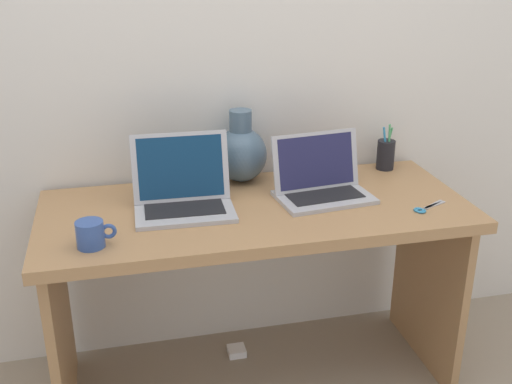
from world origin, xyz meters
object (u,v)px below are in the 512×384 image
at_px(laptop_left, 183,190).
at_px(power_brick, 237,351).
at_px(coffee_mug, 91,234).
at_px(pen_cup, 386,154).
at_px(scissors, 425,208).
at_px(laptop_right, 320,180).
at_px(green_vase, 241,152).

distance_m(laptop_left, power_brick, 0.81).
bearing_deg(power_brick, laptop_left, -147.21).
relative_size(coffee_mug, pen_cup, 0.64).
bearing_deg(scissors, laptop_right, 147.75).
relative_size(laptop_left, green_vase, 1.23).
relative_size(laptop_right, scissors, 2.45).
height_order(pen_cup, power_brick, pen_cup).
xyz_separation_m(pen_cup, scissors, (-0.03, -0.40, -0.06)).
bearing_deg(power_brick, coffee_mug, -144.69).
distance_m(laptop_right, pen_cup, 0.40).
xyz_separation_m(laptop_right, coffee_mug, (-0.78, -0.22, -0.02)).
xyz_separation_m(coffee_mug, pen_cup, (1.12, 0.43, 0.02)).
distance_m(green_vase, scissors, 0.69).
distance_m(green_vase, coffee_mug, 0.69).
relative_size(laptop_right, coffee_mug, 2.91).
relative_size(laptop_right, power_brick, 4.90).
distance_m(pen_cup, power_brick, 0.99).
bearing_deg(laptop_right, laptop_left, 179.51).
xyz_separation_m(laptop_left, pen_cup, (0.82, 0.20, -0.00)).
bearing_deg(laptop_left, scissors, -14.05).
bearing_deg(power_brick, scissors, -29.10).
relative_size(laptop_left, laptop_right, 0.97).
bearing_deg(laptop_right, pen_cup, 31.50).
xyz_separation_m(laptop_left, green_vase, (0.24, 0.21, 0.04)).
distance_m(laptop_left, coffee_mug, 0.37).
bearing_deg(laptop_left, power_brick, 32.79).
relative_size(green_vase, pen_cup, 1.46).
xyz_separation_m(green_vase, pen_cup, (0.58, -0.01, -0.05)).
xyz_separation_m(laptop_right, scissors, (0.31, -0.19, -0.05)).
relative_size(laptop_left, scissors, 2.37).
distance_m(laptop_left, green_vase, 0.32).
bearing_deg(laptop_left, coffee_mug, -143.07).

